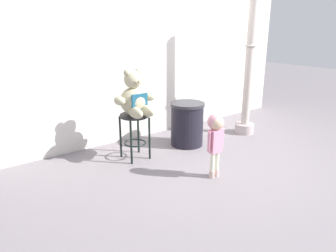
% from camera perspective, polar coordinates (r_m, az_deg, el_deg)
% --- Properties ---
extents(ground_plane, '(24.00, 24.00, 0.00)m').
position_cam_1_polar(ground_plane, '(4.74, 10.14, -7.15)').
color(ground_plane, slate).
extents(building_wall, '(6.58, 0.30, 3.65)m').
position_cam_1_polar(building_wall, '(5.85, -3.88, 16.23)').
color(building_wall, silver).
rests_on(building_wall, ground_plane).
extents(bar_stool_with_teddy, '(0.43, 0.43, 0.70)m').
position_cam_1_polar(bar_stool_with_teddy, '(4.80, -6.04, -0.08)').
color(bar_stool_with_teddy, black).
rests_on(bar_stool_with_teddy, ground_plane).
extents(teddy_bear, '(0.64, 0.57, 0.68)m').
position_cam_1_polar(teddy_bear, '(4.66, -6.01, 5.00)').
color(teddy_bear, tan).
rests_on(teddy_bear, bar_stool_with_teddy).
extents(child_walking, '(0.28, 0.22, 0.88)m').
position_cam_1_polar(child_walking, '(4.17, 8.56, -1.08)').
color(child_walking, '#CAACA3').
rests_on(child_walking, ground_plane).
extents(trash_bin, '(0.58, 0.58, 0.74)m').
position_cam_1_polar(trash_bin, '(5.38, 3.44, 0.40)').
color(trash_bin, black).
rests_on(trash_bin, ground_plane).
extents(lamppost, '(0.35, 0.35, 2.80)m').
position_cam_1_polar(lamppost, '(5.99, 14.26, 8.90)').
color(lamppost, '#B4A4A3').
rests_on(lamppost, ground_plane).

